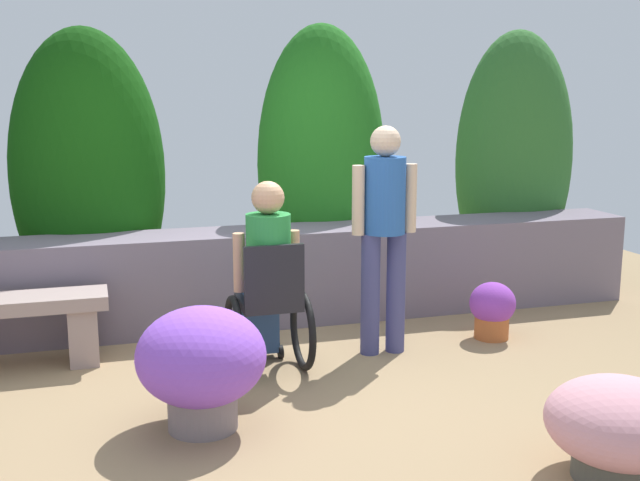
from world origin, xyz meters
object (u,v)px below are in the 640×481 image
person_in_wheelchair (267,284)px  flower_pot_purple_near (201,363)px  flower_pot_small_foreground (619,428)px  flower_pot_terracotta_by_wall (492,309)px  person_standing_companion (384,224)px

person_in_wheelchair → flower_pot_purple_near: (-0.57, -0.81, -0.23)m
person_in_wheelchair → flower_pot_purple_near: person_in_wheelchair is taller
flower_pot_small_foreground → person_in_wheelchair: bearing=123.8°
flower_pot_terracotta_by_wall → flower_pot_small_foreground: 2.25m
flower_pot_purple_near → flower_pot_terracotta_by_wall: 2.62m
flower_pot_purple_near → person_standing_companion: bearing=32.8°
person_in_wheelchair → flower_pot_purple_near: bearing=-117.5°
flower_pot_small_foreground → flower_pot_terracotta_by_wall: bearing=76.9°
person_standing_companion → flower_pot_small_foreground: size_ratio=2.29×
person_in_wheelchair → person_standing_companion: (0.90, 0.14, 0.34)m
flower_pot_purple_near → flower_pot_terracotta_by_wall: flower_pot_purple_near is taller
person_standing_companion → flower_pot_purple_near: (-1.47, -0.95, -0.57)m
person_in_wheelchair → flower_pot_purple_near: 1.01m
flower_pot_terracotta_by_wall → flower_pot_small_foreground: flower_pot_small_foreground is taller
flower_pot_small_foreground → flower_pot_purple_near: bearing=148.1°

